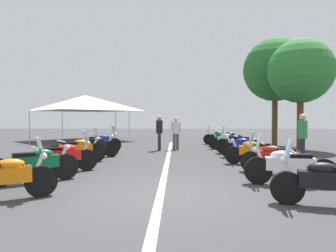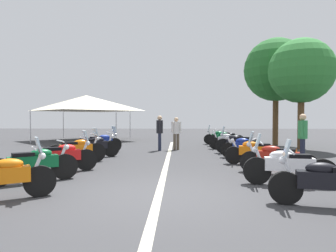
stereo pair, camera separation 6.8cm
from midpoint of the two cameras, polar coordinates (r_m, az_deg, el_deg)
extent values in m
plane|color=#38383A|center=(6.38, -1.76, -12.77)|extent=(80.00, 80.00, 0.00)
cube|color=beige|center=(10.36, -0.45, -7.24)|extent=(19.17, 0.16, 0.01)
cylinder|color=black|center=(6.62, -23.20, -9.61)|extent=(0.45, 0.60, 0.62)
ellipsoid|color=orange|center=(6.51, -28.04, -6.46)|extent=(0.50, 0.58, 0.22)
cylinder|color=silver|center=(6.56, -23.75, -7.05)|extent=(0.21, 0.28, 0.58)
cylinder|color=silver|center=(6.52, -24.13, -3.93)|extent=(0.55, 0.37, 0.04)
sphere|color=silver|center=(6.55, -22.80, -5.29)|extent=(0.14, 0.14, 0.14)
cube|color=silver|center=(6.52, -23.43, -3.30)|extent=(0.37, 0.30, 0.32)
cylinder|color=black|center=(8.23, -19.12, -7.29)|extent=(0.50, 0.61, 0.66)
cube|color=#0C592D|center=(8.03, -24.30, -6.26)|extent=(0.90, 1.08, 0.30)
ellipsoid|color=#0C592D|center=(8.04, -23.06, -4.80)|extent=(0.52, 0.57, 0.22)
cube|color=black|center=(7.97, -25.88, -5.03)|extent=(0.49, 0.54, 0.12)
cylinder|color=silver|center=(8.17, -19.54, -5.24)|extent=(0.23, 0.27, 0.58)
cylinder|color=silver|center=(8.13, -19.84, -2.72)|extent=(0.52, 0.40, 0.04)
sphere|color=silver|center=(8.18, -18.81, -3.81)|extent=(0.14, 0.14, 0.14)
cylinder|color=silver|center=(8.18, -27.65, -8.13)|extent=(0.39, 0.49, 0.08)
cylinder|color=black|center=(9.43, -15.40, -6.20)|extent=(0.44, 0.62, 0.64)
cylinder|color=black|center=(9.21, -24.45, -6.47)|extent=(0.44, 0.62, 0.64)
cube|color=red|center=(9.27, -19.88, -5.25)|extent=(0.81, 1.11, 0.30)
ellipsoid|color=red|center=(9.27, -18.79, -3.99)|extent=(0.49, 0.58, 0.22)
cube|color=black|center=(9.22, -21.24, -4.17)|extent=(0.47, 0.55, 0.12)
cylinder|color=silver|center=(9.38, -15.77, -4.40)|extent=(0.21, 0.29, 0.58)
cylinder|color=silver|center=(9.34, -16.02, -2.21)|extent=(0.56, 0.35, 0.04)
sphere|color=silver|center=(9.39, -15.12, -3.17)|extent=(0.14, 0.14, 0.14)
cylinder|color=silver|center=(9.42, -22.72, -6.86)|extent=(0.35, 0.52, 0.08)
cube|color=silver|center=(9.36, -15.55, -1.77)|extent=(0.37, 0.29, 0.32)
cylinder|color=black|center=(11.16, -13.64, -4.91)|extent=(0.51, 0.64, 0.68)
cylinder|color=black|center=(10.76, -20.87, -5.20)|extent=(0.51, 0.64, 0.68)
cube|color=orange|center=(10.92, -17.19, -4.12)|extent=(0.86, 1.05, 0.30)
ellipsoid|color=orange|center=(10.96, -16.30, -3.05)|extent=(0.51, 0.57, 0.22)
cube|color=black|center=(10.85, -18.32, -3.22)|extent=(0.49, 0.54, 0.12)
cylinder|color=silver|center=(11.11, -13.94, -3.39)|extent=(0.22, 0.28, 0.58)
cylinder|color=silver|center=(11.08, -14.14, -1.54)|extent=(0.53, 0.39, 0.04)
sphere|color=silver|center=(11.14, -13.41, -2.34)|extent=(0.14, 0.14, 0.14)
cylinder|color=silver|center=(11.02, -19.61, -5.57)|extent=(0.38, 0.50, 0.08)
cube|color=silver|center=(11.10, -13.76, -1.17)|extent=(0.36, 0.31, 0.32)
cylinder|color=black|center=(12.54, -10.94, -4.24)|extent=(0.44, 0.65, 0.66)
cylinder|color=black|center=(12.21, -17.52, -4.44)|extent=(0.44, 0.65, 0.66)
cube|color=black|center=(12.34, -14.20, -3.51)|extent=(0.78, 1.10, 0.30)
ellipsoid|color=black|center=(12.37, -13.39, -2.57)|extent=(0.48, 0.58, 0.22)
cube|color=black|center=(12.28, -15.20, -2.70)|extent=(0.46, 0.55, 0.12)
cylinder|color=silver|center=(12.50, -11.22, -2.88)|extent=(0.20, 0.29, 0.58)
cylinder|color=silver|center=(12.46, -11.40, -1.24)|extent=(0.56, 0.33, 0.04)
sphere|color=silver|center=(12.51, -10.74, -1.96)|extent=(0.14, 0.14, 0.14)
cylinder|color=silver|center=(12.45, -16.34, -4.78)|extent=(0.34, 0.52, 0.08)
cylinder|color=black|center=(14.25, -10.28, -3.56)|extent=(0.51, 0.61, 0.66)
cylinder|color=black|center=(13.74, -15.48, -3.78)|extent=(0.51, 0.61, 0.66)
cube|color=navy|center=(13.97, -12.84, -2.94)|extent=(0.85, 1.00, 0.30)
ellipsoid|color=navy|center=(14.02, -12.16, -2.10)|extent=(0.52, 0.57, 0.22)
cube|color=black|center=(13.87, -13.68, -2.23)|extent=(0.50, 0.54, 0.12)
cylinder|color=silver|center=(14.21, -10.51, -2.37)|extent=(0.23, 0.27, 0.58)
cylinder|color=silver|center=(14.17, -10.66, -0.92)|extent=(0.52, 0.40, 0.04)
sphere|color=silver|center=(14.24, -10.11, -1.55)|extent=(0.14, 0.14, 0.14)
cylinder|color=silver|center=(14.01, -14.67, -4.08)|extent=(0.39, 0.49, 0.08)
cube|color=silver|center=(14.20, -10.37, -0.63)|extent=(0.36, 0.31, 0.32)
cylinder|color=black|center=(6.00, 21.33, -10.84)|extent=(0.27, 0.62, 0.60)
cube|color=black|center=(6.10, 28.63, -8.99)|extent=(0.54, 1.20, 0.30)
ellipsoid|color=black|center=(6.02, 26.98, -7.17)|extent=(0.37, 0.57, 0.22)
cylinder|color=silver|center=(5.95, 21.93, -8.01)|extent=(0.13, 0.30, 0.58)
cylinder|color=silver|center=(5.90, 22.35, -4.55)|extent=(0.61, 0.18, 0.04)
sphere|color=silver|center=(5.91, 20.89, -6.10)|extent=(0.14, 0.14, 0.14)
cube|color=silver|center=(5.89, 21.59, -3.88)|extent=(0.38, 0.20, 0.32)
cylinder|color=black|center=(7.54, 16.43, -8.11)|extent=(0.25, 0.66, 0.65)
cylinder|color=black|center=(7.79, 27.16, -7.90)|extent=(0.25, 0.66, 0.65)
cube|color=white|center=(7.60, 21.90, -6.70)|extent=(0.47, 1.13, 0.30)
ellipsoid|color=white|center=(7.55, 20.56, -5.22)|extent=(0.35, 0.56, 0.22)
cube|color=black|center=(7.62, 23.55, -5.33)|extent=(0.34, 0.52, 0.12)
cylinder|color=silver|center=(7.50, 16.91, -5.85)|extent=(0.12, 0.30, 0.58)
cylinder|color=silver|center=(7.46, 17.23, -3.10)|extent=(0.62, 0.15, 0.04)
sphere|color=silver|center=(7.46, 16.08, -4.33)|extent=(0.14, 0.14, 0.14)
cylinder|color=silver|center=(7.56, 25.39, -8.91)|extent=(0.17, 0.56, 0.08)
cube|color=silver|center=(7.45, 16.62, -2.57)|extent=(0.38, 0.18, 0.32)
cylinder|color=black|center=(9.16, 15.26, -6.52)|extent=(0.37, 0.62, 0.61)
cylinder|color=black|center=(9.05, 24.71, -6.70)|extent=(0.37, 0.62, 0.61)
cube|color=maroon|center=(9.05, 19.96, -5.50)|extent=(0.70, 1.16, 0.30)
ellipsoid|color=maroon|center=(9.05, 18.83, -4.23)|extent=(0.44, 0.58, 0.22)
cube|color=black|center=(9.02, 21.37, -4.39)|extent=(0.43, 0.54, 0.12)
cylinder|color=silver|center=(9.12, 15.64, -4.66)|extent=(0.18, 0.29, 0.58)
cylinder|color=silver|center=(9.08, 15.91, -2.41)|extent=(0.59, 0.28, 0.04)
sphere|color=silver|center=(9.11, 14.97, -3.40)|extent=(0.14, 0.14, 0.14)
cylinder|color=silver|center=(8.89, 22.77, -7.42)|extent=(0.29, 0.54, 0.08)
cube|color=silver|center=(9.09, 15.41, -1.96)|extent=(0.38, 0.25, 0.32)
cylinder|color=black|center=(10.63, 12.18, -5.43)|extent=(0.25, 0.62, 0.60)
cylinder|color=black|center=(10.72, 20.08, -5.43)|extent=(0.25, 0.62, 0.60)
cube|color=orange|center=(10.63, 16.16, -4.48)|extent=(0.49, 1.15, 0.30)
ellipsoid|color=orange|center=(10.60, 15.19, -3.40)|extent=(0.36, 0.56, 0.22)
cube|color=black|center=(10.63, 17.35, -3.51)|extent=(0.35, 0.52, 0.12)
cylinder|color=silver|center=(10.60, 12.52, -3.82)|extent=(0.12, 0.30, 0.58)
cylinder|color=silver|center=(10.57, 12.75, -1.88)|extent=(0.62, 0.16, 0.04)
sphere|color=silver|center=(10.58, 11.93, -2.74)|extent=(0.14, 0.14, 0.14)
cylinder|color=silver|center=(10.52, 18.61, -6.04)|extent=(0.18, 0.56, 0.08)
cylinder|color=black|center=(12.29, 11.22, -4.50)|extent=(0.29, 0.62, 0.60)
cylinder|color=black|center=(12.23, 17.99, -4.57)|extent=(0.29, 0.62, 0.60)
cube|color=navy|center=(12.22, 14.60, -3.70)|extent=(0.56, 1.13, 0.30)
ellipsoid|color=navy|center=(12.21, 13.76, -2.76)|extent=(0.39, 0.57, 0.22)
cube|color=black|center=(12.20, 15.64, -2.87)|extent=(0.38, 0.53, 0.12)
cylinder|color=silver|center=(12.26, 11.50, -3.10)|extent=(0.14, 0.30, 0.58)
cylinder|color=silver|center=(12.23, 11.70, -1.43)|extent=(0.61, 0.20, 0.04)
sphere|color=silver|center=(12.25, 11.00, -2.17)|extent=(0.14, 0.14, 0.14)
cylinder|color=silver|center=(12.06, 16.62, -5.07)|extent=(0.22, 0.55, 0.08)
cylinder|color=black|center=(13.75, 10.19, -3.74)|extent=(0.32, 0.68, 0.66)
cylinder|color=black|center=(13.65, 15.88, -3.81)|extent=(0.32, 0.68, 0.66)
cube|color=black|center=(13.67, 13.03, -3.02)|extent=(0.56, 1.07, 0.30)
ellipsoid|color=black|center=(13.67, 12.28, -2.18)|extent=(0.39, 0.57, 0.22)
cube|color=black|center=(13.64, 13.95, -2.28)|extent=(0.38, 0.53, 0.12)
cylinder|color=silver|center=(13.72, 10.44, -2.49)|extent=(0.15, 0.30, 0.58)
cylinder|color=silver|center=(13.70, 10.62, -0.99)|extent=(0.61, 0.21, 0.04)
sphere|color=silver|center=(13.72, 9.99, -1.65)|extent=(0.14, 0.14, 0.14)
cylinder|color=silver|center=(13.49, 14.69, -4.29)|extent=(0.23, 0.55, 0.08)
cube|color=silver|center=(13.70, 10.29, -0.70)|extent=(0.38, 0.22, 0.32)
cylinder|color=black|center=(15.57, 8.70, -3.23)|extent=(0.35, 0.62, 0.61)
cylinder|color=black|center=(15.30, 14.15, -3.34)|extent=(0.35, 0.62, 0.61)
cube|color=silver|center=(15.40, 11.40, -2.62)|extent=(0.66, 1.16, 0.30)
ellipsoid|color=silver|center=(15.43, 10.75, -1.87)|extent=(0.43, 0.58, 0.22)
cube|color=black|center=(15.35, 12.21, -1.96)|extent=(0.41, 0.54, 0.12)
cylinder|color=silver|center=(15.54, 8.92, -2.13)|extent=(0.17, 0.30, 0.58)
cylinder|color=silver|center=(15.51, 9.06, -0.80)|extent=(0.59, 0.26, 0.04)
sphere|color=silver|center=(15.55, 8.52, -1.39)|extent=(0.14, 0.14, 0.14)
cylinder|color=silver|center=(15.17, 12.94, -3.72)|extent=(0.27, 0.54, 0.08)
cylinder|color=black|center=(17.06, 8.45, -2.75)|extent=(0.28, 0.67, 0.65)
cylinder|color=black|center=(16.98, 13.09, -2.79)|extent=(0.28, 0.67, 0.65)
cube|color=#0C592D|center=(17.00, 10.77, -2.17)|extent=(0.50, 1.08, 0.30)
ellipsoid|color=#0C592D|center=(17.00, 10.17, -1.49)|extent=(0.37, 0.56, 0.22)
cube|color=black|center=(16.98, 11.52, -1.57)|extent=(0.36, 0.52, 0.12)
cylinder|color=silver|center=(17.04, 8.66, -1.75)|extent=(0.13, 0.30, 0.58)
cylinder|color=silver|center=(17.02, 8.79, -0.54)|extent=(0.61, 0.17, 0.04)
sphere|color=silver|center=(17.04, 8.29, -1.07)|extent=(0.14, 0.14, 0.14)
cylinder|color=silver|center=(16.82, 12.14, -3.16)|extent=(0.20, 0.55, 0.08)
cylinder|color=black|center=(18.45, 7.53, -2.49)|extent=(0.25, 0.63, 0.61)
cylinder|color=black|center=(18.38, 12.29, -2.53)|extent=(0.25, 0.63, 0.61)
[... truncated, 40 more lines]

